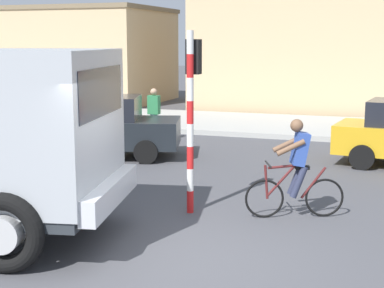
# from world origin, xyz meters

# --- Properties ---
(ground_plane) EXTENTS (120.00, 120.00, 0.00)m
(ground_plane) POSITION_xyz_m (0.00, 0.00, 0.00)
(ground_plane) COLOR #4C4C51
(sidewalk_far) EXTENTS (80.00, 5.00, 0.16)m
(sidewalk_far) POSITION_xyz_m (0.00, 13.02, 0.08)
(sidewalk_far) COLOR #ADADA8
(sidewalk_far) RESTS_ON ground
(cyclist) EXTENTS (1.61, 0.77, 1.72)m
(cyclist) POSITION_xyz_m (1.15, 2.60, 0.86)
(cyclist) COLOR black
(cyclist) RESTS_ON ground
(traffic_light_pole) EXTENTS (0.24, 0.43, 3.20)m
(traffic_light_pole) POSITION_xyz_m (-0.66, 2.34, 2.07)
(traffic_light_pole) COLOR red
(traffic_light_pole) RESTS_ON ground
(car_red_near) EXTENTS (4.32, 2.79, 1.60)m
(car_red_near) POSITION_xyz_m (-8.90, 8.28, 0.82)
(car_red_near) COLOR gold
(car_red_near) RESTS_ON ground
(car_white_mid) EXTENTS (4.32, 2.77, 1.60)m
(car_white_mid) POSITION_xyz_m (-4.56, 6.29, 0.82)
(car_white_mid) COLOR #1E2328
(car_white_mid) RESTS_ON ground
(pedestrian_near_kerb) EXTENTS (0.34, 0.22, 1.62)m
(pedestrian_near_kerb) POSITION_xyz_m (-4.12, 8.84, 0.85)
(pedestrian_near_kerb) COLOR #2D334C
(pedestrian_near_kerb) RESTS_ON ground
(building_corner_left) EXTENTS (7.50, 6.43, 4.62)m
(building_corner_left) POSITION_xyz_m (-11.95, 18.92, 2.31)
(building_corner_left) COLOR #D1B284
(building_corner_left) RESTS_ON ground
(building_mid_block) EXTENTS (10.67, 7.38, 5.61)m
(building_mid_block) POSITION_xyz_m (-0.40, 19.46, 2.81)
(building_mid_block) COLOR #D1B284
(building_mid_block) RESTS_ON ground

